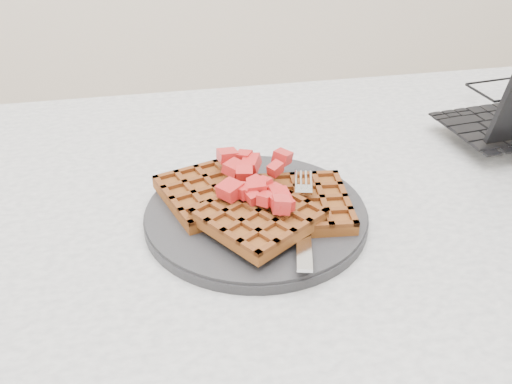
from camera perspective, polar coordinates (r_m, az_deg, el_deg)
table at (r=0.80m, az=6.38°, el=-7.83°), size 1.20×0.80×0.75m
plate at (r=0.69m, az=0.00°, el=-2.26°), size 0.27×0.27×0.02m
waffles at (r=0.67m, az=0.08°, el=-1.08°), size 0.23×0.23×0.03m
strawberry_pile at (r=0.66m, az=0.00°, el=1.02°), size 0.15×0.15×0.02m
fork at (r=0.65m, az=4.76°, el=-2.68°), size 0.07×0.18×0.02m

